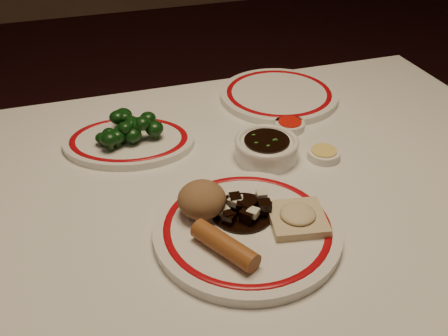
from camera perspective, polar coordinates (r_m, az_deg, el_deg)
dining_table at (r=0.97m, az=3.74°, el=-6.25°), size 1.20×0.90×0.75m
main_plate at (r=0.80m, az=2.66°, el=-7.03°), size 0.39×0.39×0.02m
rice_mound at (r=0.80m, az=-2.54°, el=-3.61°), size 0.08×0.08×0.06m
spring_roll at (r=0.74m, az=0.09°, el=-8.82°), size 0.08×0.11×0.03m
fried_wonton at (r=0.80m, az=8.39°, el=-5.57°), size 0.10×0.10×0.02m
stirfry_heap at (r=0.81m, az=2.44°, el=-4.76°), size 0.10×0.10×0.03m
broccoli_plate at (r=1.03m, az=-10.80°, el=3.05°), size 0.31×0.28×0.02m
broccoli_pile at (r=1.02m, az=-10.98°, el=4.71°), size 0.14×0.12×0.05m
soy_bowl at (r=0.97m, az=4.86°, el=2.13°), size 0.12×0.12×0.04m
sweet_sour_dish at (r=1.08m, az=7.51°, el=4.87°), size 0.06×0.06×0.02m
mustard_dish at (r=0.99m, az=11.30°, el=1.57°), size 0.06×0.06×0.02m
far_plate at (r=1.21m, az=6.28°, el=8.33°), size 0.31×0.31×0.02m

